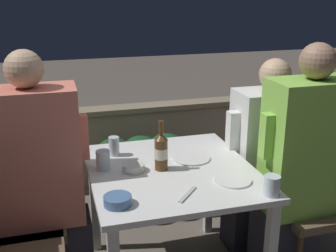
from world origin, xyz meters
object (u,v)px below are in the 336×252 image
Objects in this scene: chair_right_near at (328,190)px; person_white_polo at (264,158)px; chair_left_far at (6,208)px; chair_right_far at (290,168)px; person_green_blouse at (301,168)px; person_coral_top at (41,179)px; beer_bottle at (161,151)px.

person_white_polo reaches higher than chair_right_near.
chair_left_far is 1.72m from chair_right_far.
chair_left_far is at bearing 171.16° from chair_right_near.
person_green_blouse is 1.54× the size of chair_right_far.
chair_right_near is at bearing 0.00° from person_green_blouse.
chair_right_near is 0.25m from person_green_blouse.
chair_left_far is at bearing -178.01° from chair_right_far.
person_green_blouse reaches higher than person_white_polo.
chair_right_far is at bearing 97.23° from chair_right_near.
chair_right_far is at bearing 2.24° from person_coral_top.
chair_left_far is 0.65× the size of person_green_blouse.
beer_bottle is at bearing -11.20° from person_coral_top.
chair_left_far is 1.00× the size of chair_right_far.
person_green_blouse is 5.03× the size of beer_bottle.
chair_left_far is 1.00× the size of chair_right_near.
chair_right_far is at bearing 65.99° from person_green_blouse.
person_green_blouse reaches higher than person_coral_top.
person_coral_top is at bearing 168.76° from person_green_blouse.
person_coral_top is 1.54m from chair_right_far.
beer_bottle is at bearing -168.61° from chair_right_far.
beer_bottle reaches higher than chair_left_far.
chair_left_far is at bearing 171.40° from beer_bottle.
person_white_polo is at bearing 180.00° from chair_right_far.
chair_right_far is at bearing 1.99° from chair_left_far.
chair_right_near is at bearing -9.05° from beer_bottle.
chair_right_near is (1.57, -0.27, -0.15)m from person_coral_top.
person_coral_top is 1.09× the size of person_white_polo.
person_coral_top is (0.19, 0.00, 0.15)m from chair_left_far.
beer_bottle is (-0.76, 0.15, 0.13)m from person_green_blouse.
chair_right_near is 0.42m from person_white_polo.
person_coral_top reaches higher than person_white_polo.
person_green_blouse is 0.79m from beer_bottle.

